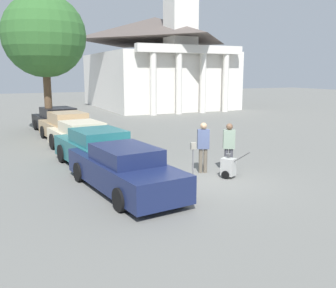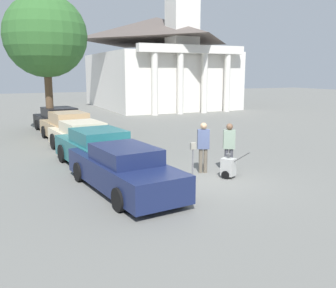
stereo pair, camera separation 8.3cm
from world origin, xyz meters
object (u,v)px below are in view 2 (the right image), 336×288
Objects in this scene: parked_car_cream at (82,138)px; parked_car_black at (59,121)px; parked_car_navy at (123,169)px; parked_car_teal at (98,149)px; parked_car_tan at (68,128)px; parking_meter at (193,155)px; church at (159,56)px; person_worker at (203,144)px; person_supervisor at (229,144)px; equipment_cart at (228,167)px.

parked_car_black is (0.00, 6.65, 0.01)m from parked_car_cream.
parked_car_black reaches higher than parked_car_navy.
parked_car_navy is at bearing -96.96° from parked_car_teal.
parked_car_tan reaches higher than parking_meter.
parking_meter is (2.36, -12.75, 0.24)m from parked_car_black.
church is at bearing 40.26° from parked_car_black.
parked_car_teal is at bearing 83.04° from parked_car_navy.
parked_car_teal reaches higher than parked_car_cream.
person_worker reaches higher than parked_car_cream.
parked_car_teal is 1.02× the size of parked_car_tan.
parked_car_teal is 2.84m from parked_car_cream.
parked_car_teal is 4.96m from person_supervisor.
person_supervisor is 1.79× the size of equipment_cart.
parked_car_teal is 9.49m from parked_car_black.
parked_car_cream is 6.55m from parking_meter.
parked_car_black is (0.00, 3.25, -0.01)m from parked_car_tan.
parked_car_cream is 6.65m from parked_car_black.
parked_car_black is (0.00, 9.49, -0.01)m from parked_car_teal.
parked_car_teal is at bearing -12.32° from person_worker.
parked_car_navy is 3.01× the size of person_supervisor.
parked_car_tan is (0.00, 9.40, 0.04)m from parked_car_navy.
parking_meter is 0.73× the size of person_worker.
church is at bearing 57.54° from parked_car_navy.
church is (12.44, 13.45, 4.62)m from parked_car_black.
parking_meter is (2.36, -6.10, 0.25)m from parked_car_cream.
person_supervisor reaches higher than parked_car_navy.
parked_car_black is 12.97m from parking_meter.
person_worker is (0.90, 0.89, 0.12)m from parking_meter.
person_worker is 27.25m from church.
parked_car_teal is 4.03m from parking_meter.
parking_meter is at bearing 46.16° from person_supervisor.
equipment_cart is 0.04× the size of church.
parking_meter is at bearing -75.78° from parked_car_cream.
parked_car_navy reaches higher than parking_meter.
church is at bearing -79.90° from person_supervisor.
parked_car_navy is at bearing 177.41° from parking_meter.
person_supervisor is at bearing -59.87° from parked_car_cream.
parking_meter is at bearing 68.29° from person_worker.
person_worker is (3.27, 0.78, 0.39)m from parked_car_navy.
equipment_cart is (3.73, -6.16, -0.29)m from parked_car_cream.
person_worker is at bearing -109.93° from church.
person_worker is (3.27, -8.61, 0.35)m from parked_car_tan.
parked_car_tan is 21.32m from church.
parked_car_tan reaches higher than parked_car_navy.
parked_car_black is at bearing -43.09° from person_supervisor.
equipment_cart is (3.73, -0.17, -0.28)m from parked_car_navy.
church is at bearing 46.34° from parked_car_tan.
person_supervisor is 0.07× the size of church.
person_supervisor reaches higher than parked_car_teal.
parked_car_teal is 2.82× the size of person_supervisor.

